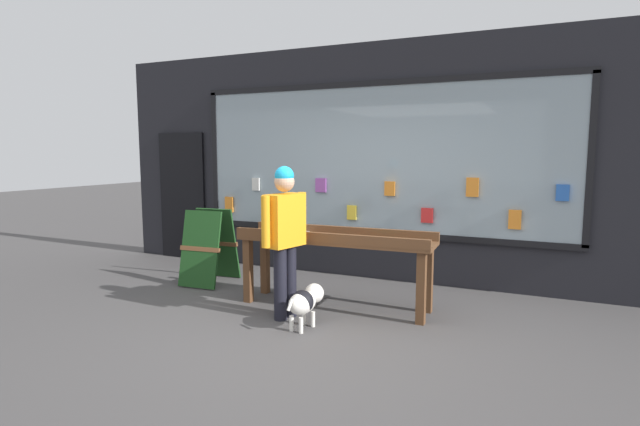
# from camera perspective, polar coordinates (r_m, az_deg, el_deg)

# --- Properties ---
(ground_plane) EXTENTS (40.00, 40.00, 0.00)m
(ground_plane) POSITION_cam_1_polar(r_m,az_deg,el_deg) (5.17, -2.09, -13.28)
(ground_plane) COLOR #474444
(shopfront_facade) EXTENTS (8.66, 0.29, 3.28)m
(shopfront_facade) POSITION_cam_1_polar(r_m,az_deg,el_deg) (7.08, 6.35, 5.70)
(shopfront_facade) COLOR black
(shopfront_facade) RESTS_ON ground_plane
(display_table_main) EXTENTS (2.29, 0.68, 0.91)m
(display_table_main) POSITION_cam_1_polar(r_m,az_deg,el_deg) (5.73, 1.73, -3.80)
(display_table_main) COLOR brown
(display_table_main) RESTS_ON ground_plane
(person_browsing) EXTENTS (0.32, 0.64, 1.64)m
(person_browsing) POSITION_cam_1_polar(r_m,az_deg,el_deg) (5.32, -4.04, -2.04)
(person_browsing) COLOR black
(person_browsing) RESTS_ON ground_plane
(small_dog) EXTENTS (0.27, 0.58, 0.42)m
(small_dog) POSITION_cam_1_polar(r_m,az_deg,el_deg) (5.16, -1.75, -10.02)
(small_dog) COLOR white
(small_dog) RESTS_ON ground_plane
(sandwich_board_sign) EXTENTS (0.63, 0.75, 1.00)m
(sandwich_board_sign) POSITION_cam_1_polar(r_m,az_deg,el_deg) (6.99, -12.52, -3.70)
(sandwich_board_sign) COLOR #193F19
(sandwich_board_sign) RESTS_ON ground_plane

